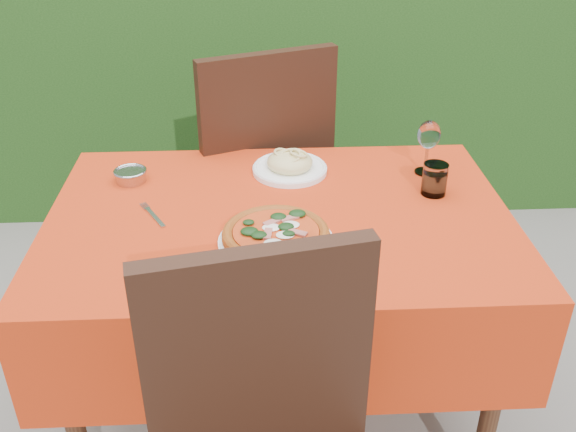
{
  "coord_description": "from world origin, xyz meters",
  "views": [
    {
      "loc": [
        -0.06,
        -1.51,
        1.62
      ],
      "look_at": [
        0.02,
        -0.05,
        0.77
      ],
      "focal_mm": 40.0,
      "sensor_mm": 36.0,
      "label": 1
    }
  ],
  "objects_px": {
    "water_glass": "(434,181)",
    "fork": "(155,217)",
    "wine_glass": "(429,137)",
    "steel_ramekin": "(131,176)",
    "pizza_plate": "(276,237)",
    "pasta_plate": "(290,165)",
    "chair_far": "(257,167)"
  },
  "relations": [
    {
      "from": "chair_far",
      "to": "water_glass",
      "type": "relative_size",
      "value": 11.32
    },
    {
      "from": "pasta_plate",
      "to": "wine_glass",
      "type": "height_order",
      "value": "wine_glass"
    },
    {
      "from": "water_glass",
      "to": "fork",
      "type": "bearing_deg",
      "value": -172.75
    },
    {
      "from": "steel_ramekin",
      "to": "pasta_plate",
      "type": "bearing_deg",
      "value": 4.63
    },
    {
      "from": "fork",
      "to": "chair_far",
      "type": "bearing_deg",
      "value": 36.13
    },
    {
      "from": "chair_far",
      "to": "fork",
      "type": "relative_size",
      "value": 6.42
    },
    {
      "from": "pizza_plate",
      "to": "water_glass",
      "type": "height_order",
      "value": "water_glass"
    },
    {
      "from": "pizza_plate",
      "to": "wine_glass",
      "type": "distance_m",
      "value": 0.61
    },
    {
      "from": "pizza_plate",
      "to": "steel_ramekin",
      "type": "height_order",
      "value": "pizza_plate"
    },
    {
      "from": "chair_far",
      "to": "wine_glass",
      "type": "height_order",
      "value": "chair_far"
    },
    {
      "from": "chair_far",
      "to": "fork",
      "type": "xyz_separation_m",
      "value": [
        -0.28,
        -0.6,
        0.15
      ]
    },
    {
      "from": "pasta_plate",
      "to": "wine_glass",
      "type": "distance_m",
      "value": 0.42
    },
    {
      "from": "water_glass",
      "to": "fork",
      "type": "xyz_separation_m",
      "value": [
        -0.78,
        -0.1,
        -0.04
      ]
    },
    {
      "from": "pizza_plate",
      "to": "steel_ramekin",
      "type": "xyz_separation_m",
      "value": [
        -0.42,
        0.37,
        -0.01
      ]
    },
    {
      "from": "wine_glass",
      "to": "fork",
      "type": "bearing_deg",
      "value": -163.43
    },
    {
      "from": "chair_far",
      "to": "pizza_plate",
      "type": "height_order",
      "value": "chair_far"
    },
    {
      "from": "pasta_plate",
      "to": "water_glass",
      "type": "height_order",
      "value": "water_glass"
    },
    {
      "from": "wine_glass",
      "to": "steel_ramekin",
      "type": "relative_size",
      "value": 1.88
    },
    {
      "from": "pizza_plate",
      "to": "fork",
      "type": "distance_m",
      "value": 0.35
    },
    {
      "from": "chair_far",
      "to": "pasta_plate",
      "type": "bearing_deg",
      "value": 85.23
    },
    {
      "from": "pizza_plate",
      "to": "fork",
      "type": "xyz_separation_m",
      "value": [
        -0.32,
        0.15,
        -0.02
      ]
    },
    {
      "from": "water_glass",
      "to": "wine_glass",
      "type": "distance_m",
      "value": 0.16
    },
    {
      "from": "pasta_plate",
      "to": "fork",
      "type": "distance_m",
      "value": 0.46
    },
    {
      "from": "pizza_plate",
      "to": "steel_ramekin",
      "type": "relative_size",
      "value": 3.48
    },
    {
      "from": "chair_far",
      "to": "pizza_plate",
      "type": "distance_m",
      "value": 0.77
    },
    {
      "from": "wine_glass",
      "to": "steel_ramekin",
      "type": "height_order",
      "value": "wine_glass"
    },
    {
      "from": "fork",
      "to": "water_glass",
      "type": "bearing_deg",
      "value": -21.88
    },
    {
      "from": "chair_far",
      "to": "steel_ramekin",
      "type": "distance_m",
      "value": 0.56
    },
    {
      "from": "pasta_plate",
      "to": "wine_glass",
      "type": "relative_size",
      "value": 1.35
    },
    {
      "from": "pasta_plate",
      "to": "fork",
      "type": "bearing_deg",
      "value": -145.2
    },
    {
      "from": "chair_far",
      "to": "fork",
      "type": "distance_m",
      "value": 0.68
    },
    {
      "from": "water_glass",
      "to": "pizza_plate",
      "type": "bearing_deg",
      "value": -151.45
    }
  ]
}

